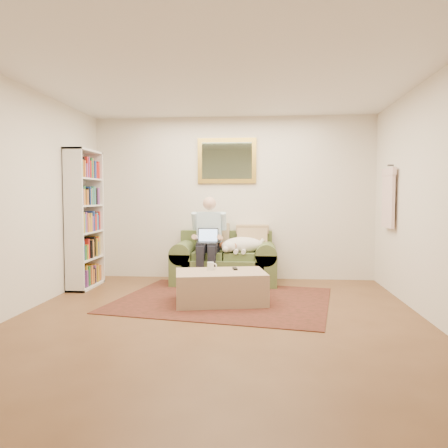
# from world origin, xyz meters

# --- Properties ---
(room_shell) EXTENTS (4.51, 5.00, 2.61)m
(room_shell) POSITION_xyz_m (0.00, 0.35, 1.30)
(room_shell) COLOR brown
(room_shell) RESTS_ON ground
(rug) EXTENTS (2.95, 2.53, 0.01)m
(rug) POSITION_xyz_m (-0.02, 0.97, 0.01)
(rug) COLOR #2F1F13
(rug) RESTS_ON room_shell
(sofa) EXTENTS (1.57, 0.80, 0.94)m
(sofa) POSITION_xyz_m (-0.09, 2.07, 0.27)
(sofa) COLOR #576636
(sofa) RESTS_ON room_shell
(seated_man) EXTENTS (0.52, 0.74, 1.32)m
(seated_man) POSITION_xyz_m (-0.33, 1.92, 0.66)
(seated_man) COLOR #8CC3D8
(seated_man) RESTS_ON sofa
(laptop) EXTENTS (0.31, 0.24, 0.22)m
(laptop) POSITION_xyz_m (-0.33, 1.86, 0.69)
(laptop) COLOR black
(laptop) RESTS_ON seated_man
(sleeping_dog) EXTENTS (0.65, 0.41, 0.24)m
(sleeping_dog) POSITION_xyz_m (0.19, 1.99, 0.60)
(sleeping_dog) COLOR white
(sleeping_dog) RESTS_ON sofa
(ottoman) EXTENTS (1.21, 0.90, 0.40)m
(ottoman) POSITION_xyz_m (-0.04, 0.80, 0.20)
(ottoman) COLOR tan
(ottoman) RESTS_ON room_shell
(coffee_mug) EXTENTS (0.08, 0.08, 0.10)m
(coffee_mug) POSITION_xyz_m (-0.17, 0.90, 0.45)
(coffee_mug) COLOR white
(coffee_mug) RESTS_ON ottoman
(tv_remote) EXTENTS (0.08, 0.16, 0.02)m
(tv_remote) POSITION_xyz_m (0.13, 0.97, 0.41)
(tv_remote) COLOR black
(tv_remote) RESTS_ON ottoman
(bookshelf) EXTENTS (0.28, 0.80, 2.00)m
(bookshelf) POSITION_xyz_m (-2.10, 1.60, 1.00)
(bookshelf) COLOR white
(bookshelf) RESTS_ON room_shell
(wall_mirror) EXTENTS (0.94, 0.04, 0.72)m
(wall_mirror) POSITION_xyz_m (-0.09, 2.47, 1.90)
(wall_mirror) COLOR gold
(wall_mirror) RESTS_ON room_shell
(hanging_shirt) EXTENTS (0.06, 0.52, 0.90)m
(hanging_shirt) POSITION_xyz_m (2.19, 1.60, 1.35)
(hanging_shirt) COLOR #FCD9D0
(hanging_shirt) RESTS_ON room_shell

